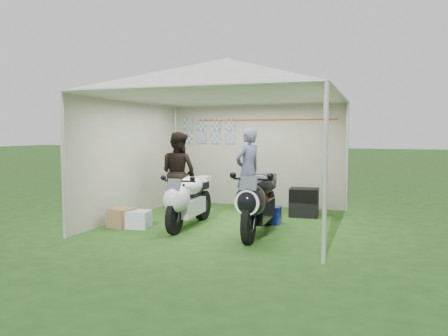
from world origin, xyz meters
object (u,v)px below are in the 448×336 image
at_px(motorcycle_black, 258,200).
at_px(person_dark_jacket, 179,173).
at_px(paddock_stand, 269,215).
at_px(crate_1, 122,218).
at_px(equipment_box, 304,202).
at_px(crate_0, 137,219).
at_px(canopy_tent, 227,82).
at_px(motorcycle_white, 187,199).
at_px(person_blue_jacket, 248,170).

bearing_deg(motorcycle_black, person_dark_jacket, 144.17).
distance_m(paddock_stand, person_dark_jacket, 2.16).
xyz_separation_m(person_dark_jacket, crate_1, (-0.36, -1.57, -0.67)).
bearing_deg(equipment_box, crate_1, -144.11).
bearing_deg(crate_0, canopy_tent, 36.43).
distance_m(canopy_tent, motorcycle_white, 2.23).
height_order(canopy_tent, motorcycle_black, canopy_tent).
distance_m(person_blue_jacket, crate_0, 2.61).
distance_m(motorcycle_white, paddock_stand, 1.54).
distance_m(canopy_tent, crate_1, 3.07).
bearing_deg(crate_1, person_dark_jacket, 77.10).
bearing_deg(person_dark_jacket, paddock_stand, -172.64).
distance_m(motorcycle_black, crate_1, 2.45).
bearing_deg(person_blue_jacket, paddock_stand, 64.85).
xyz_separation_m(crate_0, crate_1, (-0.27, -0.04, 0.02)).
xyz_separation_m(canopy_tent, equipment_box, (1.26, 1.05, -2.30)).
distance_m(person_dark_jacket, equipment_box, 2.61).
bearing_deg(crate_1, motorcycle_white, 17.97).
bearing_deg(crate_0, paddock_stand, 28.20).
bearing_deg(equipment_box, motorcycle_black, -103.73).
bearing_deg(canopy_tent, person_blue_jacket, 85.24).
bearing_deg(person_dark_jacket, equipment_box, -149.88).
bearing_deg(motorcycle_black, canopy_tent, 132.54).
relative_size(motorcycle_white, person_blue_jacket, 1.06).
xyz_separation_m(motorcycle_white, crate_0, (-0.83, -0.32, -0.36)).
height_order(paddock_stand, person_dark_jacket, person_dark_jacket).
xyz_separation_m(canopy_tent, person_dark_jacket, (-1.25, 0.55, -1.74)).
distance_m(paddock_stand, equipment_box, 1.04).
bearing_deg(motorcycle_white, canopy_tent, 51.25).
relative_size(person_blue_jacket, equipment_box, 3.16).
height_order(motorcycle_white, crate_0, motorcycle_white).
relative_size(canopy_tent, motorcycle_white, 3.03).
relative_size(equipment_box, crate_0, 1.24).
relative_size(motorcycle_black, crate_0, 4.60).
relative_size(canopy_tent, equipment_box, 10.13).
height_order(person_dark_jacket, crate_1, person_dark_jacket).
xyz_separation_m(equipment_box, crate_1, (-2.86, -2.07, -0.11)).
bearing_deg(person_blue_jacket, motorcycle_black, 49.86).
height_order(canopy_tent, person_dark_jacket, canopy_tent).
distance_m(person_blue_jacket, equipment_box, 1.31).
bearing_deg(person_blue_jacket, crate_1, -9.98).
relative_size(canopy_tent, crate_0, 12.54).
distance_m(motorcycle_black, person_blue_jacket, 2.03).
height_order(paddock_stand, person_blue_jacket, person_blue_jacket).
height_order(paddock_stand, equipment_box, equipment_box).
bearing_deg(crate_1, paddock_stand, 26.15).
bearing_deg(canopy_tent, person_dark_jacket, 156.33).
bearing_deg(paddock_stand, crate_1, -153.85).
bearing_deg(crate_0, motorcycle_white, 20.99).
bearing_deg(crate_1, person_blue_jacket, 51.02).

